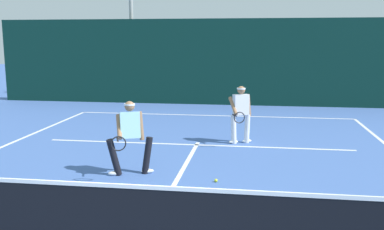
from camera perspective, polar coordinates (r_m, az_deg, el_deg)
The scene contains 9 objects.
court_line_baseline_far at distance 15.73m, azimuth 2.80°, elevation -0.06°, with size 9.89×0.10×0.01m, color white.
court_line_service at distance 11.38m, azimuth 0.61°, elevation -3.95°, with size 8.06×0.10×0.01m, color white.
court_line_centre at distance 8.60m, azimuth -2.03°, elevation -8.59°, with size 0.10×6.40×0.01m, color white.
tennis_net at distance 5.51m, azimuth -8.22°, elevation -13.90°, with size 10.84×0.09×1.08m.
player_near at distance 8.83m, azimuth -8.18°, elevation -2.62°, with size 0.93×0.94×1.53m.
player_far at distance 11.48m, azimuth 6.44°, elevation 0.36°, with size 0.66×0.91×1.53m.
tennis_ball at distance 8.50m, azimuth 3.18°, elevation -8.62°, with size 0.07×0.07×0.07m, color #D1E033.
back_fence_windscreen at distance 18.22m, azimuth 3.68°, elevation 6.96°, with size 19.35×0.12×3.58m, color #0B2E26.
light_pole at distance 20.43m, azimuth -8.07°, elevation 14.53°, with size 0.55×0.44×7.13m.
Camera 1 is at (1.48, -4.82, 2.74)m, focal length 40.43 mm.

